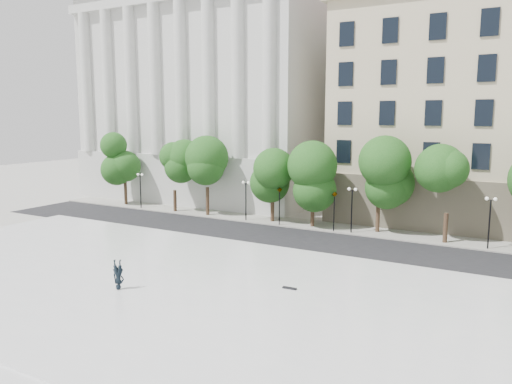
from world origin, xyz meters
TOP-DOWN VIEW (x-y plane):
  - ground at (0.00, 0.00)m, footprint 160.00×160.00m
  - plaza at (0.00, 3.00)m, footprint 44.00×22.00m
  - street at (0.00, 18.00)m, footprint 60.00×8.00m
  - far_sidewalk at (0.00, 24.00)m, footprint 60.00×4.00m
  - building_west at (-17.00, 38.57)m, footprint 31.50×27.65m
  - traffic_light_west at (-0.99, 22.30)m, footprint 0.87×1.97m
  - traffic_light_east at (4.53, 22.30)m, footprint 0.41×1.93m
  - person_lying at (-0.55, 0.76)m, footprint 1.30×1.88m
  - skateboard at (8.07, 5.72)m, footprint 0.86×0.26m
  - street_trees at (0.39, 23.32)m, footprint 47.00×5.28m
  - lamp_posts at (0.05, 22.60)m, footprint 36.87×0.28m

SIDE VIEW (x-z plane):
  - ground at x=0.00m, z-range 0.00..0.00m
  - street at x=0.00m, z-range 0.00..0.02m
  - far_sidewalk at x=0.00m, z-range 0.00..0.12m
  - plaza at x=0.00m, z-range 0.00..0.45m
  - skateboard at x=8.07m, z-range 0.45..0.54m
  - person_lying at x=-0.55m, z-range 0.45..0.93m
  - lamp_posts at x=0.05m, z-range 0.75..4.98m
  - traffic_light_east at x=4.53m, z-range 1.63..5.91m
  - traffic_light_west at x=-0.99m, z-range 1.64..5.91m
  - street_trees at x=0.39m, z-range 1.20..8.82m
  - building_west at x=-17.00m, z-range 0.09..25.69m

